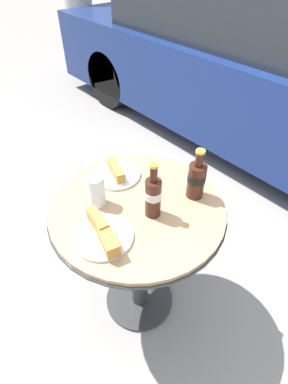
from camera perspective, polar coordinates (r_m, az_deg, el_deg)
ground_plane at (r=1.79m, az=-0.90°, el=-19.73°), size 30.00×30.00×0.00m
bistro_table at (r=1.32m, az=-1.16°, el=-8.20°), size 0.71×0.71×0.74m
cola_bottle_left at (r=1.09m, az=1.74°, el=-0.70°), size 0.06×0.06×0.24m
cola_bottle_right at (r=1.20m, az=9.96°, el=2.51°), size 0.07×0.07×0.22m
drinking_glass at (r=1.17m, az=-8.95°, el=-0.01°), size 0.07×0.07×0.13m
lunch_plate_near at (r=1.32m, az=-5.25°, el=3.59°), size 0.21×0.21×0.06m
lunch_plate_far at (r=1.07m, az=-7.77°, el=-8.03°), size 0.22×0.22×0.07m
parked_car at (r=3.16m, az=21.08°, el=22.04°), size 4.26×1.75×1.34m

